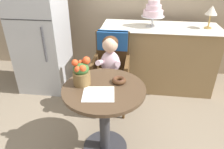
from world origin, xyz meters
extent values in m
plane|color=gray|center=(0.00, 0.00, 0.00)|extent=(8.00, 8.00, 0.00)
cylinder|color=#4C3826|center=(0.00, 0.00, 0.70)|extent=(0.72, 0.72, 0.03)
cylinder|color=#333338|center=(0.00, 0.00, 0.34)|extent=(0.10, 0.10, 0.69)
cylinder|color=#333338|center=(0.00, 0.00, 0.01)|extent=(0.44, 0.44, 0.02)
cube|color=brown|center=(-0.03, 0.65, 0.47)|extent=(0.42, 0.42, 0.04)
cube|color=brown|center=(-0.03, 0.84, 0.72)|extent=(0.40, 0.04, 0.46)
cube|color=brown|center=(-0.22, 0.65, 0.58)|extent=(0.04, 0.38, 0.18)
cube|color=brown|center=(0.16, 0.65, 0.58)|extent=(0.04, 0.38, 0.18)
cube|color=#1E4C8C|center=(-0.03, 0.84, 0.84)|extent=(0.36, 0.11, 0.22)
cylinder|color=brown|center=(-0.21, 0.47, 0.23)|extent=(0.03, 0.03, 0.45)
cylinder|color=brown|center=(0.15, 0.47, 0.23)|extent=(0.03, 0.03, 0.45)
cylinder|color=brown|center=(-0.21, 0.83, 0.23)|extent=(0.03, 0.03, 0.45)
cylinder|color=brown|center=(0.15, 0.83, 0.23)|extent=(0.03, 0.03, 0.45)
ellipsoid|color=silver|center=(-0.03, 0.63, 0.64)|extent=(0.22, 0.16, 0.30)
sphere|color=#E0B293|center=(-0.03, 0.62, 0.87)|extent=(0.17, 0.17, 0.17)
ellipsoid|color=#4C2D19|center=(-0.03, 0.64, 0.89)|extent=(0.17, 0.17, 0.14)
cylinder|color=silver|center=(-0.13, 0.55, 0.69)|extent=(0.08, 0.23, 0.13)
sphere|color=#E0B293|center=(-0.12, 0.47, 0.62)|extent=(0.06, 0.06, 0.06)
cylinder|color=silver|center=(0.06, 0.55, 0.69)|extent=(0.08, 0.23, 0.13)
sphere|color=#E0B293|center=(0.05, 0.47, 0.62)|extent=(0.06, 0.06, 0.06)
cylinder|color=#3F4760|center=(-0.09, 0.55, 0.53)|extent=(0.09, 0.22, 0.09)
cylinder|color=#3F4760|center=(-0.09, 0.44, 0.36)|extent=(0.08, 0.08, 0.26)
cylinder|color=#3F4760|center=(0.02, 0.55, 0.53)|extent=(0.09, 0.22, 0.09)
cylinder|color=#3F4760|center=(0.02, 0.44, 0.36)|extent=(0.08, 0.08, 0.26)
cube|color=white|center=(-0.03, -0.10, 0.72)|extent=(0.28, 0.26, 0.00)
torus|color=#4C2D19|center=(0.12, 0.10, 0.74)|extent=(0.12, 0.12, 0.04)
torus|color=#512D1E|center=(0.12, 0.10, 0.75)|extent=(0.11, 0.11, 0.02)
cylinder|color=brown|center=(-0.20, 0.03, 0.78)|extent=(0.15, 0.15, 0.12)
ellipsoid|color=#38662D|center=(-0.20, 0.03, 0.87)|extent=(0.14, 0.14, 0.10)
sphere|color=#E54C23|center=(-0.17, 0.04, 0.86)|extent=(0.06, 0.06, 0.06)
sphere|color=#E54C23|center=(-0.16, 0.07, 0.93)|extent=(0.07, 0.07, 0.07)
sphere|color=#E54C23|center=(-0.21, 0.07, 0.91)|extent=(0.05, 0.05, 0.05)
sphere|color=#E54C23|center=(-0.22, 0.04, 0.86)|extent=(0.06, 0.06, 0.06)
sphere|color=#E54C23|center=(-0.24, 0.02, 0.93)|extent=(0.06, 0.06, 0.06)
sphere|color=#E54C23|center=(-0.22, -0.01, 0.88)|extent=(0.06, 0.06, 0.06)
sphere|color=#E54C23|center=(-0.17, 0.00, 0.89)|extent=(0.06, 0.06, 0.06)
cube|color=#93754C|center=(0.55, 1.30, 0.45)|extent=(1.50, 0.56, 0.90)
cube|color=white|center=(0.55, 1.30, 0.90)|extent=(1.56, 0.62, 0.01)
cylinder|color=silver|center=(0.43, 1.30, 0.91)|extent=(0.16, 0.16, 0.01)
cylinder|color=silver|center=(0.43, 1.30, 0.97)|extent=(0.03, 0.03, 0.12)
cylinder|color=silver|center=(0.43, 1.30, 1.03)|extent=(0.30, 0.30, 0.01)
cylinder|color=silver|center=(0.43, 1.30, 1.08)|extent=(0.26, 0.25, 0.08)
cylinder|color=silver|center=(0.43, 1.30, 1.05)|extent=(0.26, 0.26, 0.01)
cylinder|color=silver|center=(0.43, 1.30, 1.15)|extent=(0.20, 0.20, 0.07)
cylinder|color=silver|center=(0.43, 1.30, 1.12)|extent=(0.20, 0.20, 0.01)
cylinder|color=silver|center=(0.43, 1.30, 1.21)|extent=(0.15, 0.15, 0.06)
cylinder|color=silver|center=(0.43, 1.30, 1.19)|extent=(0.15, 0.15, 0.01)
cylinder|color=#B28C47|center=(1.14, 1.30, 0.91)|extent=(0.09, 0.09, 0.01)
cylinder|color=#B28C47|center=(1.14, 1.30, 0.99)|extent=(0.02, 0.02, 0.16)
cone|color=silver|center=(1.14, 1.30, 1.13)|extent=(0.15, 0.15, 0.11)
cube|color=#B7BABF|center=(-1.05, 1.10, 0.85)|extent=(0.64, 0.60, 1.70)
cube|color=black|center=(-1.05, 0.80, 1.06)|extent=(0.63, 0.01, 0.01)
cylinder|color=#3F3F44|center=(-0.87, 0.79, 0.77)|extent=(0.02, 0.02, 0.45)
camera|label=1|loc=(0.27, -1.49, 1.68)|focal=33.60mm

